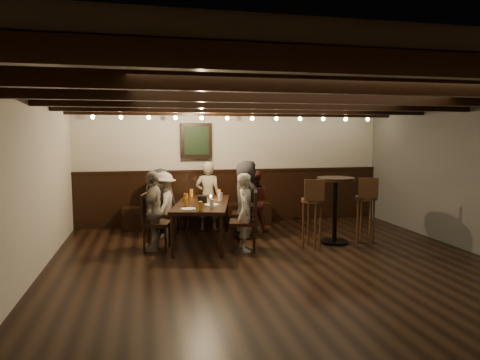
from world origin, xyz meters
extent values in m
plane|color=black|center=(0.00, 0.00, 0.00)|extent=(7.00, 7.00, 0.00)
plane|color=black|center=(0.00, 0.00, 2.40)|extent=(7.00, 7.00, 0.00)
plane|color=beige|center=(0.00, 3.50, 1.20)|extent=(6.50, 0.00, 6.50)
plane|color=beige|center=(-3.25, 0.00, 1.20)|extent=(0.00, 7.00, 7.00)
cube|color=black|center=(0.00, 3.46, 0.55)|extent=(6.50, 0.08, 1.10)
cube|color=black|center=(-0.80, 3.20, 0.23)|extent=(3.00, 0.45, 0.45)
cube|color=black|center=(-0.80, 3.40, 1.75)|extent=(0.62, 0.12, 0.72)
cube|color=black|center=(-0.80, 3.33, 1.75)|extent=(0.50, 0.02, 0.58)
cube|color=black|center=(0.00, -2.90, 2.31)|extent=(6.50, 0.10, 0.16)
cube|color=black|center=(0.00, -1.74, 2.31)|extent=(6.50, 0.10, 0.16)
cube|color=black|center=(0.00, -0.58, 2.31)|extent=(6.50, 0.10, 0.16)
cube|color=black|center=(0.00, 0.58, 2.31)|extent=(6.50, 0.10, 0.16)
cube|color=black|center=(0.00, 1.74, 2.31)|extent=(6.50, 0.10, 0.16)
cube|color=black|center=(0.00, 2.90, 2.31)|extent=(6.50, 0.10, 0.16)
sphere|color=#FFE099|center=(-2.75, 2.88, 2.19)|extent=(0.07, 0.07, 0.07)
sphere|color=#FFE099|center=(-1.38, 2.88, 2.19)|extent=(0.07, 0.07, 0.07)
sphere|color=#FFE099|center=(0.00, 2.88, 2.19)|extent=(0.07, 0.07, 0.07)
sphere|color=#FFE099|center=(1.38, 2.88, 2.19)|extent=(0.07, 0.07, 0.07)
sphere|color=#FFE099|center=(2.75, 2.88, 2.19)|extent=(0.07, 0.07, 0.07)
cube|color=black|center=(-0.88, 1.83, 0.69)|extent=(1.27, 2.05, 0.06)
cylinder|color=black|center=(-1.45, 1.04, 0.33)|extent=(0.06, 0.06, 0.66)
cylinder|color=black|center=(-1.04, 2.78, 0.33)|extent=(0.06, 0.06, 0.66)
cylinder|color=black|center=(-0.73, 0.87, 0.33)|extent=(0.06, 0.06, 0.66)
cylinder|color=black|center=(-0.32, 2.61, 0.33)|extent=(0.06, 0.06, 0.66)
cube|color=black|center=(-1.46, 2.42, 0.42)|extent=(0.48, 0.48, 0.05)
cube|color=black|center=(-1.64, 2.46, 0.66)|extent=(0.13, 0.40, 0.44)
cube|color=black|center=(-1.67, 1.55, 0.44)|extent=(0.51, 0.51, 0.05)
cube|color=black|center=(-1.85, 1.59, 0.69)|extent=(0.13, 0.42, 0.46)
cube|color=black|center=(-0.10, 2.11, 0.43)|extent=(0.50, 0.50, 0.05)
cube|color=black|center=(0.08, 2.06, 0.69)|extent=(0.13, 0.42, 0.46)
cube|color=black|center=(-0.30, 1.23, 0.46)|extent=(0.53, 0.53, 0.05)
cube|color=black|center=(-0.11, 1.18, 0.73)|extent=(0.14, 0.44, 0.48)
imported|color=#2C2B2E|center=(-1.56, 2.91, 0.62)|extent=(0.68, 0.52, 1.23)
imported|color=gray|center=(-0.65, 2.85, 0.67)|extent=(0.55, 0.43, 1.35)
imported|color=maroon|center=(0.20, 2.50, 0.59)|extent=(0.66, 0.57, 1.19)
imported|color=gray|center=(-1.51, 2.43, 0.60)|extent=(0.61, 0.86, 1.20)
imported|color=gray|center=(-1.72, 1.56, 0.65)|extent=(0.48, 0.81, 1.29)
imported|color=#272729|center=(-0.05, 2.10, 0.70)|extent=(0.59, 0.77, 1.41)
imported|color=#A79D8D|center=(-0.26, 1.22, 0.63)|extent=(0.40, 0.51, 1.26)
cylinder|color=#BF7219|center=(-1.00, 2.57, 0.78)|extent=(0.07, 0.07, 0.14)
cylinder|color=#BF7219|center=(-0.49, 2.40, 0.78)|extent=(0.07, 0.07, 0.14)
cylinder|color=#BF7219|center=(-1.15, 1.99, 0.78)|extent=(0.07, 0.07, 0.14)
cylinder|color=silver|center=(-0.55, 1.95, 0.78)|extent=(0.07, 0.07, 0.14)
cylinder|color=#BF7219|center=(-1.20, 1.44, 0.78)|extent=(0.07, 0.07, 0.14)
cylinder|color=silver|center=(-0.81, 1.25, 0.78)|extent=(0.07, 0.07, 0.14)
cylinder|color=#BF7219|center=(-1.02, 1.04, 0.78)|extent=(0.07, 0.07, 0.14)
cylinder|color=white|center=(-1.19, 1.18, 0.72)|extent=(0.24, 0.24, 0.01)
cylinder|color=white|center=(-0.78, 1.49, 0.72)|extent=(0.24, 0.24, 0.01)
cube|color=black|center=(-0.90, 1.78, 0.77)|extent=(0.15, 0.10, 0.12)
cylinder|color=beige|center=(-0.70, 2.09, 0.74)|extent=(0.05, 0.05, 0.05)
cylinder|color=black|center=(1.34, 1.35, 0.02)|extent=(0.47, 0.47, 0.04)
cylinder|color=black|center=(1.34, 1.35, 0.56)|extent=(0.08, 0.08, 1.07)
cylinder|color=black|center=(1.34, 1.35, 1.12)|extent=(0.64, 0.64, 0.05)
cylinder|color=#3A1F12|center=(0.84, 1.15, 0.79)|extent=(0.36, 0.36, 0.05)
cube|color=#3A1F12|center=(0.81, 0.98, 0.99)|extent=(0.32, 0.09, 0.34)
cylinder|color=#3A1F12|center=(1.84, 1.20, 0.79)|extent=(0.36, 0.36, 0.05)
cube|color=#3A1F12|center=(1.79, 1.04, 0.99)|extent=(0.31, 0.14, 0.34)
camera|label=1|loc=(-1.80, -5.39, 1.86)|focal=32.00mm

